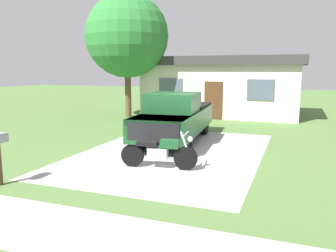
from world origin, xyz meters
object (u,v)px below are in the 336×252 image
Objects in this scene: motorcycle at (159,152)px; neighbor_house at (223,85)px; pickup_truck at (176,117)px; shade_tree at (127,36)px.

neighbor_house is at bearing 93.70° from motorcycle.
pickup_truck is 8.35m from shade_tree.
shade_tree reaches higher than neighbor_house.
pickup_truck reaches higher than motorcycle.
shade_tree is 0.73× the size of neighbor_house.
pickup_truck is at bearing 102.41° from motorcycle.
motorcycle is 11.78m from shade_tree.
neighbor_house reaches higher than motorcycle.
pickup_truck is (-0.83, 3.76, 0.48)m from motorcycle.
motorcycle is 12.60m from neighbor_house.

